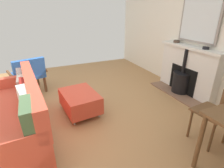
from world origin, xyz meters
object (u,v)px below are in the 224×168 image
fireplace (186,73)px  dining_chair_near_fireplace (219,111)px  ottoman (80,101)px  sofa (13,116)px  mantel_bowl_near (177,41)px  armchair_accent (28,73)px  mantel_bowl_far (206,48)px

fireplace → dining_chair_near_fireplace: fireplace is taller
ottoman → sofa: bearing=16.3°
mantel_bowl_near → armchair_accent: size_ratio=0.16×
dining_chair_near_fireplace → sofa: bearing=-26.8°
mantel_bowl_near → ottoman: size_ratio=0.16×
fireplace → mantel_bowl_near: bearing=-91.8°
mantel_bowl_far → ottoman: 2.45m
sofa → armchair_accent: 1.52m
fireplace → dining_chair_near_fireplace: bearing=57.9°
sofa → dining_chair_near_fireplace: bearing=153.2°
ottoman → dining_chair_near_fireplace: (-1.40, 1.49, 0.29)m
ottoman → dining_chair_near_fireplace: size_ratio=0.90×
fireplace → dining_chair_near_fireplace: 1.62m
sofa → dining_chair_near_fireplace: dining_chair_near_fireplace is taller
ottoman → armchair_accent: armchair_accent is taller
mantel_bowl_near → armchair_accent: bearing=-17.0°
ottoman → dining_chair_near_fireplace: bearing=133.2°
mantel_bowl_near → sofa: mantel_bowl_near is taller
mantel_bowl_near → ottoman: mantel_bowl_near is taller
mantel_bowl_far → sofa: mantel_bowl_far is taller
dining_chair_near_fireplace → mantel_bowl_far: bearing=-130.0°
fireplace → armchair_accent: size_ratio=1.82×
mantel_bowl_far → ottoman: bearing=-11.3°
fireplace → armchair_accent: fireplace is taller
mantel_bowl_near → sofa: (3.26, 0.57, -0.66)m
mantel_bowl_near → mantel_bowl_far: mantel_bowl_near is taller
mantel_bowl_near → dining_chair_near_fireplace: bearing=63.9°
mantel_bowl_far → sofa: (3.26, -0.17, -0.66)m
sofa → ottoman: (-0.98, -0.29, -0.14)m
ottoman → fireplace: bearing=176.9°
mantel_bowl_near → ottoman: bearing=7.1°
mantel_bowl_far → ottoman: (2.27, -0.46, -0.80)m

